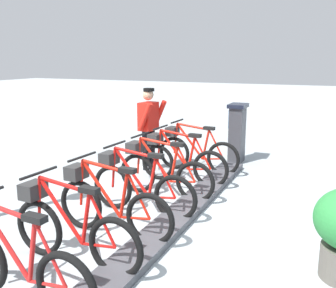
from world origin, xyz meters
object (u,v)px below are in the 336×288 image
Objects in this scene: payment_kiosk at (237,132)px; bike_docked_5 at (69,228)px; bike_docked_2 at (161,171)px; worker_near_rack at (149,126)px; bike_docked_6 at (15,262)px; bike_docked_3 at (138,185)px; bike_docked_1 at (180,160)px; bike_docked_4 at (109,204)px; bike_docked_0 at (195,151)px.

bike_docked_5 is at bearing 83.52° from payment_kiosk.
bike_docked_2 is 1.69m from worker_near_rack.
payment_kiosk reaches higher than bike_docked_2.
bike_docked_2 is at bearing -90.00° from bike_docked_6.
payment_kiosk is at bearing -99.39° from bike_docked_3.
bike_docked_1 is 1.16m from worker_near_rack.
bike_docked_3 and bike_docked_5 have the same top height.
bike_docked_5 is at bearing 103.71° from worker_near_rack.
worker_near_rack is (0.90, -0.55, 0.48)m from bike_docked_1.
bike_docked_4 is at bearing 82.33° from payment_kiosk.
payment_kiosk is 0.74× the size of bike_docked_1.
bike_docked_1 is at bearing 148.45° from worker_near_rack.
payment_kiosk is at bearing -106.88° from bike_docked_1.
bike_docked_0 is 1.00× the size of bike_docked_4.
bike_docked_1 is at bearing -90.00° from bike_docked_3.
worker_near_rack is (0.90, -4.49, 0.48)m from bike_docked_6.
bike_docked_1 is at bearing 73.12° from payment_kiosk.
bike_docked_6 is 1.04× the size of worker_near_rack.
bike_docked_2 is 1.04× the size of worker_near_rack.
bike_docked_6 is (0.00, 3.15, 0.00)m from bike_docked_2.
bike_docked_0 is 1.05m from worker_near_rack.
bike_docked_0 is at bearing -90.00° from bike_docked_3.
bike_docked_4 is 1.04× the size of worker_near_rack.
bike_docked_2 is 1.00× the size of bike_docked_3.
bike_docked_0 is at bearing 62.47° from payment_kiosk.
payment_kiosk reaches higher than bike_docked_3.
bike_docked_5 is at bearing 90.00° from bike_docked_2.
bike_docked_0 and bike_docked_4 have the same top height.
payment_kiosk reaches higher than bike_docked_1.
worker_near_rack is (0.90, -1.34, 0.48)m from bike_docked_2.
payment_kiosk reaches higher than bike_docked_6.
payment_kiosk is 0.74× the size of bike_docked_6.
payment_kiosk reaches higher than bike_docked_5.
payment_kiosk is 5.85m from bike_docked_6.
payment_kiosk is 3.51m from bike_docked_3.
bike_docked_2 is (0.00, 1.57, 0.00)m from bike_docked_0.
bike_docked_6 is at bearing 84.39° from payment_kiosk.
bike_docked_2 is at bearing 123.96° from worker_near_rack.
bike_docked_5 and bike_docked_6 have the same top height.
bike_docked_4 and bike_docked_5 have the same top height.
bike_docked_6 is 4.60m from worker_near_rack.
worker_near_rack is (0.90, 0.23, 0.48)m from bike_docked_0.
bike_docked_1 is 1.04× the size of worker_near_rack.
bike_docked_5 is at bearing -90.00° from bike_docked_6.
bike_docked_3 is at bearing -90.00° from bike_docked_6.
bike_docked_1 is 1.57m from bike_docked_3.
bike_docked_5 is at bearing 90.00° from bike_docked_3.
bike_docked_1 is at bearing -90.00° from bike_docked_5.
bike_docked_0 is 2.36m from bike_docked_3.
bike_docked_1 is 0.79m from bike_docked_2.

